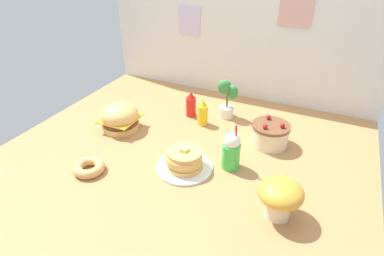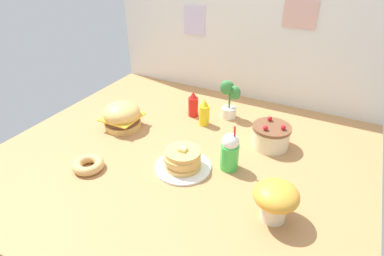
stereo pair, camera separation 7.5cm
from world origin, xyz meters
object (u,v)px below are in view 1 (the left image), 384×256
at_px(cream_soda_cup, 231,151).
at_px(donut_pink_glaze, 89,167).
at_px(ketchup_bottle, 191,105).
at_px(burger, 120,117).
at_px(mushroom_stool, 280,196).
at_px(layer_cake, 270,134).
at_px(pancake_stack, 184,161).
at_px(potted_plant, 227,97).
at_px(mustard_bottle, 203,113).

bearing_deg(cream_soda_cup, donut_pink_glaze, -151.93).
bearing_deg(ketchup_bottle, burger, -133.73).
xyz_separation_m(burger, mushroom_stool, (1.24, -0.38, 0.04)).
height_order(donut_pink_glaze, mushroom_stool, mushroom_stool).
distance_m(layer_cake, mushroom_stool, 0.67).
distance_m(burger, donut_pink_glaze, 0.52).
relative_size(pancake_stack, layer_cake, 1.36).
relative_size(pancake_stack, ketchup_bottle, 1.70).
bearing_deg(layer_cake, cream_soda_cup, -113.95).
bearing_deg(ketchup_bottle, cream_soda_cup, -44.75).
bearing_deg(pancake_stack, donut_pink_glaze, -151.97).
height_order(layer_cake, potted_plant, potted_plant).
relative_size(layer_cake, ketchup_bottle, 1.25).
distance_m(burger, mustard_bottle, 0.61).
height_order(burger, mustard_bottle, mustard_bottle).
bearing_deg(cream_soda_cup, burger, 173.81).
distance_m(cream_soda_cup, potted_plant, 0.65).
xyz_separation_m(layer_cake, mustard_bottle, (-0.52, 0.06, 0.02)).
distance_m(pancake_stack, mushroom_stool, 0.62).
bearing_deg(mustard_bottle, ketchup_bottle, 148.17).
distance_m(ketchup_bottle, mushroom_stool, 1.16).
height_order(layer_cake, mustard_bottle, mustard_bottle).
bearing_deg(potted_plant, cream_soda_cup, -67.89).
relative_size(ketchup_bottle, potted_plant, 0.66).
height_order(burger, ketchup_bottle, ketchup_bottle).
relative_size(ketchup_bottle, donut_pink_glaze, 1.08).
bearing_deg(cream_soda_cup, mustard_bottle, 131.52).
bearing_deg(mustard_bottle, potted_plant, 57.66).
relative_size(burger, cream_soda_cup, 0.88).
relative_size(layer_cake, mushroom_stool, 1.13).
xyz_separation_m(ketchup_bottle, donut_pink_glaze, (-0.26, -0.90, -0.06)).
bearing_deg(cream_soda_cup, layer_cake, 66.05).
distance_m(cream_soda_cup, donut_pink_glaze, 0.87).
xyz_separation_m(layer_cake, donut_pink_glaze, (-0.92, -0.76, -0.05)).
distance_m(mustard_bottle, mushroom_stool, 1.00).
bearing_deg(mushroom_stool, mustard_bottle, 135.80).
distance_m(burger, pancake_stack, 0.68).
distance_m(burger, potted_plant, 0.82).
relative_size(pancake_stack, donut_pink_glaze, 1.83).
relative_size(donut_pink_glaze, potted_plant, 0.61).
xyz_separation_m(burger, layer_cake, (1.04, 0.26, -0.01)).
distance_m(pancake_stack, layer_cake, 0.63).
bearing_deg(burger, cream_soda_cup, -6.19).
xyz_separation_m(pancake_stack, ketchup_bottle, (-0.25, 0.63, 0.04)).
distance_m(burger, cream_soda_cup, 0.89).
height_order(pancake_stack, potted_plant, potted_plant).
height_order(potted_plant, mushroom_stool, potted_plant).
relative_size(pancake_stack, cream_soda_cup, 1.13).
height_order(layer_cake, cream_soda_cup, cream_soda_cup).
height_order(pancake_stack, mushroom_stool, mushroom_stool).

